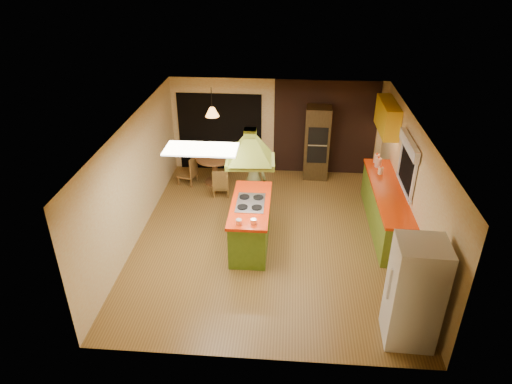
# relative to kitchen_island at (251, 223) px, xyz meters

# --- Properties ---
(ground) EXTENTS (6.50, 6.50, 0.00)m
(ground) POSITION_rel_kitchen_island_xyz_m (0.38, 0.26, -0.48)
(ground) COLOR brown
(ground) RESTS_ON ground
(room_walls) EXTENTS (5.50, 6.50, 6.50)m
(room_walls) POSITION_rel_kitchen_island_xyz_m (0.38, 0.26, 0.77)
(room_walls) COLOR beige
(room_walls) RESTS_ON ground
(ceiling_plane) EXTENTS (6.50, 6.50, 0.00)m
(ceiling_plane) POSITION_rel_kitchen_island_xyz_m (0.38, 0.26, 2.02)
(ceiling_plane) COLOR silver
(ceiling_plane) RESTS_ON room_walls
(brick_panel) EXTENTS (2.64, 0.03, 2.50)m
(brick_panel) POSITION_rel_kitchen_island_xyz_m (1.63, 3.49, 0.77)
(brick_panel) COLOR #381E14
(brick_panel) RESTS_ON ground
(nook_opening) EXTENTS (2.20, 0.03, 2.10)m
(nook_opening) POSITION_rel_kitchen_island_xyz_m (-1.12, 3.49, 0.57)
(nook_opening) COLOR black
(nook_opening) RESTS_ON ground
(right_counter) EXTENTS (0.62, 3.05, 0.92)m
(right_counter) POSITION_rel_kitchen_island_xyz_m (2.83, 0.86, -0.02)
(right_counter) COLOR olive
(right_counter) RESTS_ON ground
(upper_cabinets) EXTENTS (0.34, 1.40, 0.70)m
(upper_cabinets) POSITION_rel_kitchen_island_xyz_m (2.95, 2.46, 1.47)
(upper_cabinets) COLOR yellow
(upper_cabinets) RESTS_ON room_walls
(window_right) EXTENTS (0.12, 1.35, 1.06)m
(window_right) POSITION_rel_kitchen_island_xyz_m (3.07, 0.66, 1.29)
(window_right) COLOR black
(window_right) RESTS_ON room_walls
(fluor_panel) EXTENTS (1.20, 0.60, 0.03)m
(fluor_panel) POSITION_rel_kitchen_island_xyz_m (-0.72, -0.94, 2.00)
(fluor_panel) COLOR white
(fluor_panel) RESTS_ON ceiling_plane
(kitchen_island) EXTENTS (0.77, 1.91, 0.97)m
(kitchen_island) POSITION_rel_kitchen_island_xyz_m (0.00, 0.00, 0.00)
(kitchen_island) COLOR #598320
(kitchen_island) RESTS_ON ground
(range_hood) EXTENTS (0.95, 0.71, 0.78)m
(range_hood) POSITION_rel_kitchen_island_xyz_m (0.00, 0.00, 1.77)
(range_hood) COLOR #61691A
(range_hood) RESTS_ON ceiling_plane
(man) EXTENTS (0.69, 0.54, 1.65)m
(man) POSITION_rel_kitchen_island_xyz_m (-0.05, 1.30, 0.34)
(man) COLOR brown
(man) RESTS_ON ground
(refrigerator) EXTENTS (0.75, 0.72, 1.78)m
(refrigerator) POSITION_rel_kitchen_island_xyz_m (2.65, -2.37, 0.41)
(refrigerator) COLOR white
(refrigerator) RESTS_ON ground
(wall_oven) EXTENTS (0.65, 0.62, 1.91)m
(wall_oven) POSITION_rel_kitchen_island_xyz_m (1.43, 3.21, 0.47)
(wall_oven) COLOR #402E14
(wall_oven) RESTS_ON ground
(dining_table) EXTENTS (0.95, 0.95, 0.72)m
(dining_table) POSITION_rel_kitchen_island_xyz_m (-1.16, 2.64, 0.02)
(dining_table) COLOR brown
(dining_table) RESTS_ON ground
(chair_left) EXTENTS (0.50, 0.50, 0.75)m
(chair_left) POSITION_rel_kitchen_island_xyz_m (-1.86, 2.54, -0.11)
(chair_left) COLOR brown
(chair_left) RESTS_ON ground
(chair_near) EXTENTS (0.43, 0.43, 0.73)m
(chair_near) POSITION_rel_kitchen_island_xyz_m (-0.91, 1.99, -0.12)
(chair_near) COLOR brown
(chair_near) RESTS_ON ground
(pendant_lamp) EXTENTS (0.37, 0.37, 0.22)m
(pendant_lamp) POSITION_rel_kitchen_island_xyz_m (-1.16, 2.64, 1.42)
(pendant_lamp) COLOR #FF9E3F
(pendant_lamp) RESTS_ON ceiling_plane
(canister_large) EXTENTS (0.14, 0.14, 0.20)m
(canister_large) POSITION_rel_kitchen_island_xyz_m (2.78, 2.20, 0.54)
(canister_large) COLOR #FFE8CD
(canister_large) RESTS_ON right_counter
(canister_medium) EXTENTS (0.17, 0.17, 0.21)m
(canister_medium) POSITION_rel_kitchen_island_xyz_m (2.78, 1.96, 0.54)
(canister_medium) COLOR #FBE4CA
(canister_medium) RESTS_ON right_counter
(canister_small) EXTENTS (0.13, 0.13, 0.16)m
(canister_small) POSITION_rel_kitchen_island_xyz_m (2.78, 1.59, 0.52)
(canister_small) COLOR #FBEECA
(canister_small) RESTS_ON right_counter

